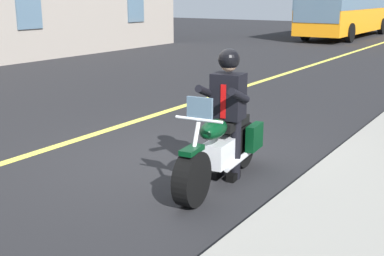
{
  "coord_description": "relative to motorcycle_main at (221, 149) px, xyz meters",
  "views": [
    {
      "loc": [
        5.67,
        4.13,
        2.39
      ],
      "look_at": [
        0.59,
        0.75,
        0.75
      ],
      "focal_mm": 46.25,
      "sensor_mm": 36.0,
      "label": 1
    }
  ],
  "objects": [
    {
      "name": "bus_near",
      "position": [
        -24.56,
        -5.75,
        1.42
      ],
      "size": [
        11.05,
        2.7,
        3.3
      ],
      "color": "orange",
      "rests_on": "ground_plane"
    },
    {
      "name": "ground_plane",
      "position": [
        -0.34,
        -1.04,
        -0.45
      ],
      "size": [
        80.0,
        80.0,
        0.0
      ],
      "primitive_type": "plane",
      "color": "black"
    },
    {
      "name": "lane_center_stripe",
      "position": [
        -0.34,
        -3.04,
        -0.45
      ],
      "size": [
        60.0,
        0.16,
        0.01
      ],
      "primitive_type": "cube",
      "color": "#E5DB4C",
      "rests_on": "ground_plane"
    },
    {
      "name": "motorcycle_main",
      "position": [
        0.0,
        0.0,
        0.0
      ],
      "size": [
        2.22,
        0.76,
        1.26
      ],
      "color": "black",
      "rests_on": "ground_plane"
    },
    {
      "name": "rider_main",
      "position": [
        -0.19,
        -0.03,
        0.58
      ],
      "size": [
        0.67,
        0.6,
        1.74
      ],
      "color": "black",
      "rests_on": "ground_plane"
    }
  ]
}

